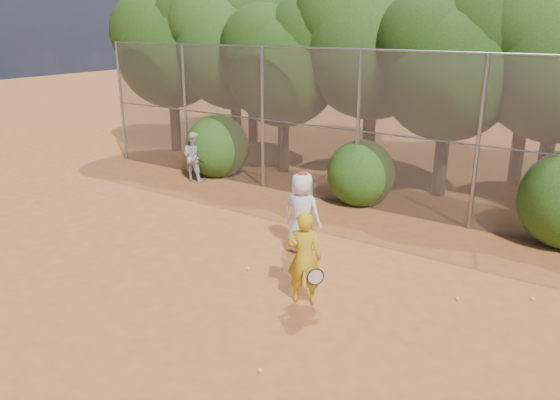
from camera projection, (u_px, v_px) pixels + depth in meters
The scene contains 19 objects.
ground at pixel (245, 310), 9.24m from camera, with size 80.00×80.00×0.00m, color #9E5323.
fence_back at pixel (390, 133), 13.36m from camera, with size 20.05×0.09×4.03m.
tree_0 at pixel (172, 42), 19.38m from camera, with size 4.38×3.81×6.00m.
tree_1 at pixel (236, 36), 18.36m from camera, with size 4.64×4.03×6.35m.
tree_2 at pixel (286, 58), 16.65m from camera, with size 3.99×3.47×5.47m.
tree_3 at pixel (377, 30), 15.83m from camera, with size 4.89×4.26×6.70m.
tree_4 at pixel (453, 57), 14.22m from camera, with size 4.19×3.64×5.73m.
tree_9 at pixel (253, 30), 20.64m from camera, with size 4.83×4.20×6.62m.
tree_10 at pixel (378, 22), 18.02m from camera, with size 5.15×4.48×7.06m.
tree_11 at pixel (536, 40), 15.17m from camera, with size 4.64×4.03×6.35m.
bush_0 at pixel (217, 144), 17.09m from camera, with size 2.00×2.00×2.00m, color #234912.
bush_1 at pixel (361, 170), 14.43m from camera, with size 1.80×1.80×1.80m, color #234912.
player_yellow at pixel (304, 258), 9.27m from camera, with size 0.82×0.63×1.66m.
player_teen at pixel (302, 212), 11.34m from camera, with size 0.88×0.61×1.75m.
player_white at pixel (194, 156), 16.54m from camera, with size 0.88×0.78×1.50m.
ball_0 at pixel (457, 299), 9.55m from camera, with size 0.07×0.07×0.07m, color yellow.
ball_1 at pixel (260, 370), 7.59m from camera, with size 0.07×0.07×0.07m, color yellow.
ball_3 at pixel (248, 269), 10.70m from camera, with size 0.07×0.07×0.07m, color yellow.
ball_4 at pixel (533, 298), 9.55m from camera, with size 0.07×0.07×0.07m, color yellow.
Camera 1 is at (5.12, -6.43, 4.67)m, focal length 35.00 mm.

